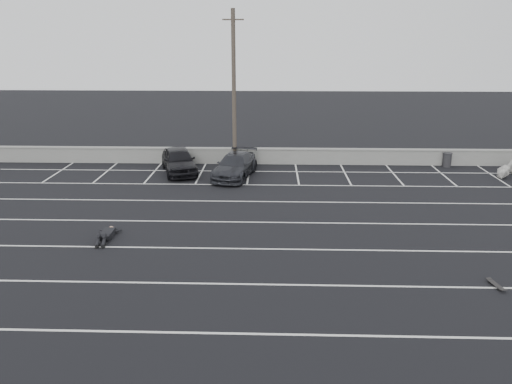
{
  "coord_description": "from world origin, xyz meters",
  "views": [
    {
      "loc": [
        -0.63,
        -18.46,
        8.22
      ],
      "look_at": [
        -1.34,
        4.46,
        1.0
      ],
      "focal_mm": 35.0,
      "sensor_mm": 36.0,
      "label": 1
    }
  ],
  "objects_px": {
    "person": "(108,231)",
    "skateboard": "(496,285)",
    "car_left": "(179,160)",
    "utility_pole": "(234,90)",
    "car_right": "(235,166)",
    "trash_bin": "(447,160)"
  },
  "relations": [
    {
      "from": "car_right",
      "to": "trash_bin",
      "type": "bearing_deg",
      "value": 23.51
    },
    {
      "from": "car_right",
      "to": "skateboard",
      "type": "distance_m",
      "value": 16.86
    },
    {
      "from": "trash_bin",
      "to": "person",
      "type": "height_order",
      "value": "trash_bin"
    },
    {
      "from": "car_right",
      "to": "trash_bin",
      "type": "distance_m",
      "value": 13.98
    },
    {
      "from": "car_left",
      "to": "utility_pole",
      "type": "height_order",
      "value": "utility_pole"
    },
    {
      "from": "car_right",
      "to": "utility_pole",
      "type": "relative_size",
      "value": 0.49
    },
    {
      "from": "car_left",
      "to": "trash_bin",
      "type": "distance_m",
      "value": 17.36
    },
    {
      "from": "car_left",
      "to": "person",
      "type": "xyz_separation_m",
      "value": [
        -1.2,
        -10.41,
        -0.54
      ]
    },
    {
      "from": "trash_bin",
      "to": "car_right",
      "type": "bearing_deg",
      "value": -168.14
    },
    {
      "from": "car_right",
      "to": "person",
      "type": "bearing_deg",
      "value": -104.82
    },
    {
      "from": "utility_pole",
      "to": "person",
      "type": "relative_size",
      "value": 3.83
    },
    {
      "from": "car_right",
      "to": "trash_bin",
      "type": "height_order",
      "value": "car_right"
    },
    {
      "from": "car_left",
      "to": "car_right",
      "type": "xyz_separation_m",
      "value": [
        3.56,
        -0.84,
        -0.09
      ]
    },
    {
      "from": "car_right",
      "to": "trash_bin",
      "type": "relative_size",
      "value": 5.21
    },
    {
      "from": "car_left",
      "to": "skateboard",
      "type": "bearing_deg",
      "value": -64.76
    },
    {
      "from": "car_left",
      "to": "trash_bin",
      "type": "bearing_deg",
      "value": -11.0
    },
    {
      "from": "person",
      "to": "skateboard",
      "type": "bearing_deg",
      "value": -17.61
    },
    {
      "from": "car_left",
      "to": "utility_pole",
      "type": "distance_m",
      "value": 5.61
    },
    {
      "from": "car_left",
      "to": "person",
      "type": "bearing_deg",
      "value": -114.31
    },
    {
      "from": "car_right",
      "to": "skateboard",
      "type": "relative_size",
      "value": 6.12
    },
    {
      "from": "skateboard",
      "to": "car_right",
      "type": "bearing_deg",
      "value": 115.07
    },
    {
      "from": "car_left",
      "to": "trash_bin",
      "type": "xyz_separation_m",
      "value": [
        17.24,
        2.03,
        -0.32
      ]
    }
  ]
}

